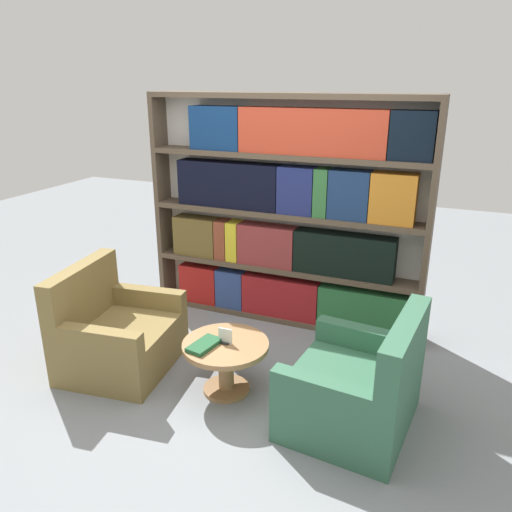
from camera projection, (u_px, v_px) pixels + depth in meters
ground_plane at (218, 396)px, 3.86m from camera, size 14.00×14.00×0.00m
bookshelf at (288, 216)px, 4.77m from camera, size 2.71×0.30×2.20m
armchair_left at (116, 335)px, 4.20m from camera, size 0.92×1.01×0.88m
armchair_right at (358, 389)px, 3.46m from camera, size 0.90×1.00×0.88m
coffee_table at (226, 357)px, 3.83m from camera, size 0.66×0.66×0.42m
table_sign at (225, 337)px, 3.78m from camera, size 0.11×0.06×0.12m
stray_book at (204, 345)px, 3.73m from camera, size 0.19×0.30×0.03m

